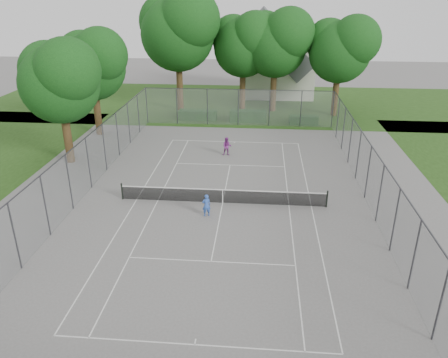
# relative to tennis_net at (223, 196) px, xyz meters

# --- Properties ---
(ground) EXTENTS (120.00, 120.00, 0.00)m
(ground) POSITION_rel_tennis_net_xyz_m (0.00, 0.00, -0.51)
(ground) COLOR #63615E
(ground) RESTS_ON ground
(grass_far) EXTENTS (60.00, 20.00, 0.00)m
(grass_far) POSITION_rel_tennis_net_xyz_m (0.00, 26.00, -0.51)
(grass_far) COLOR #214213
(grass_far) RESTS_ON ground
(court_markings) EXTENTS (11.03, 23.83, 0.01)m
(court_markings) POSITION_rel_tennis_net_xyz_m (0.00, 0.00, -0.50)
(court_markings) COLOR silver
(court_markings) RESTS_ON ground
(tennis_net) EXTENTS (12.87, 0.10, 1.10)m
(tennis_net) POSITION_rel_tennis_net_xyz_m (0.00, 0.00, 0.00)
(tennis_net) COLOR black
(tennis_net) RESTS_ON ground
(perimeter_fence) EXTENTS (18.08, 34.08, 3.52)m
(perimeter_fence) POSITION_rel_tennis_net_xyz_m (0.00, 0.00, 1.30)
(perimeter_fence) COLOR #38383D
(perimeter_fence) RESTS_ON ground
(tree_far_left) EXTENTS (8.70, 7.95, 12.51)m
(tree_far_left) POSITION_rel_tennis_net_xyz_m (-6.52, 22.19, 8.09)
(tree_far_left) COLOR #3C2916
(tree_far_left) RESTS_ON ground
(tree_far_midleft) EXTENTS (7.20, 6.57, 10.35)m
(tree_far_midleft) POSITION_rel_tennis_net_xyz_m (0.19, 23.44, 6.60)
(tree_far_midleft) COLOR #3C2916
(tree_far_midleft) RESTS_ON ground
(tree_far_midright) EXTENTS (7.49, 6.84, 10.77)m
(tree_far_midright) POSITION_rel_tennis_net_xyz_m (3.54, 22.78, 6.89)
(tree_far_midright) COLOR #3C2916
(tree_far_midright) RESTS_ON ground
(tree_far_right) EXTENTS (7.05, 6.44, 10.14)m
(tree_far_right) POSITION_rel_tennis_net_xyz_m (9.94, 21.51, 6.45)
(tree_far_right) COLOR #3C2916
(tree_far_right) RESTS_ON ground
(tree_side_back) EXTENTS (6.62, 6.04, 9.52)m
(tree_side_back) POSITION_rel_tennis_net_xyz_m (-12.44, 13.03, 6.03)
(tree_side_back) COLOR #3C2916
(tree_side_back) RESTS_ON ground
(tree_side_front) EXTENTS (6.53, 5.96, 9.39)m
(tree_side_front) POSITION_rel_tennis_net_xyz_m (-12.25, 6.04, 5.94)
(tree_side_front) COLOR #3C2916
(tree_side_front) RESTS_ON ground
(hedge_left) EXTENTS (3.81, 1.14, 0.95)m
(hedge_left) POSITION_rel_tennis_net_xyz_m (-4.20, 18.67, -0.03)
(hedge_left) COLOR #174014
(hedge_left) RESTS_ON ground
(hedge_mid) EXTENTS (3.64, 1.04, 1.14)m
(hedge_mid) POSITION_rel_tennis_net_xyz_m (0.94, 18.32, 0.06)
(hedge_mid) COLOR #174014
(hedge_mid) RESTS_ON ground
(hedge_right) EXTENTS (2.79, 1.02, 0.84)m
(hedge_right) POSITION_rel_tennis_net_xyz_m (6.42, 17.91, -0.09)
(hedge_right) COLOR #174014
(hedge_right) RESTS_ON ground
(house) EXTENTS (8.31, 6.44, 10.34)m
(house) POSITION_rel_tennis_net_xyz_m (4.20, 30.57, 3.65)
(house) COLOR silver
(house) RESTS_ON ground
(girl_player) EXTENTS (0.59, 0.49, 1.38)m
(girl_player) POSITION_rel_tennis_net_xyz_m (-0.80, -1.72, 0.18)
(girl_player) COLOR #3058B5
(girl_player) RESTS_ON ground
(woman_player) EXTENTS (0.73, 0.57, 1.49)m
(woman_player) POSITION_rel_tennis_net_xyz_m (-0.41, 8.52, 0.23)
(woman_player) COLOR #7D297D
(woman_player) RESTS_ON ground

